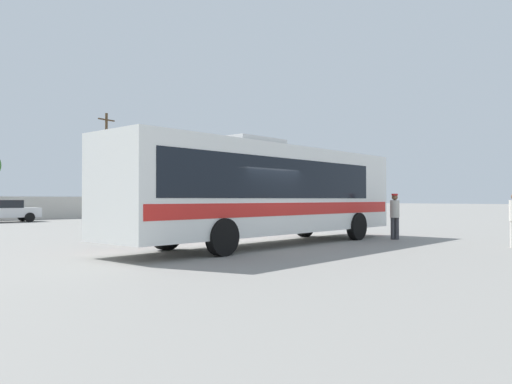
{
  "coord_description": "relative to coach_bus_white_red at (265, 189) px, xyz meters",
  "views": [
    {
      "loc": [
        -11.09,
        -11.16,
        1.57
      ],
      "look_at": [
        0.74,
        0.8,
        1.8
      ],
      "focal_mm": 34.87,
      "sensor_mm": 36.0,
      "label": 1
    }
  ],
  "objects": [
    {
      "name": "roadside_tree_right",
      "position": [
        14.26,
        32.74,
        2.37
      ],
      "size": [
        5.42,
        5.42,
        6.57
      ],
      "color": "brown",
      "rests_on": "ground_plane"
    },
    {
      "name": "coach_bus_white_red",
      "position": [
        0.0,
        0.0,
        0.0
      ],
      "size": [
        12.52,
        3.38,
        3.55
      ],
      "color": "white",
      "rests_on": "ground_plane"
    },
    {
      "name": "parked_car_third_white",
      "position": [
        -0.59,
        23.96,
        -1.11
      ],
      "size": [
        4.32,
        2.26,
        1.49
      ],
      "color": "silver",
      "rests_on": "ground_plane"
    },
    {
      "name": "utility_pole_far",
      "position": [
        10.05,
        30.07,
        2.99
      ],
      "size": [
        1.79,
        0.48,
        9.41
      ],
      "color": "#4C3823",
      "rests_on": "ground_plane"
    },
    {
      "name": "attendant_by_bus_door",
      "position": [
        5.24,
        -1.88,
        -0.89
      ],
      "size": [
        0.49,
        0.49,
        1.77
      ],
      "color": "#38383D",
      "rests_on": "ground_plane"
    },
    {
      "name": "ground_plane",
      "position": [
        -0.98,
        9.41,
        -1.9
      ],
      "size": [
        300.0,
        300.0,
        0.0
      ],
      "primitive_type": "plane",
      "color": "gray"
    }
  ]
}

